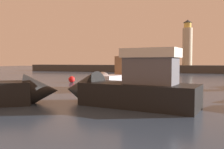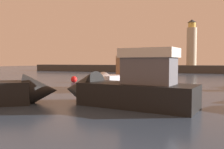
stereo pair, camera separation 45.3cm
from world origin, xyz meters
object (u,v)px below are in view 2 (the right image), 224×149
(motorboat_2, at_px, (120,88))
(mooring_buoy, at_px, (74,79))
(lighthouse, at_px, (192,44))
(motorboat_4, at_px, (119,78))

(motorboat_2, xyz_separation_m, mooring_buoy, (-11.36, 14.07, -0.70))
(lighthouse, distance_m, motorboat_2, 50.93)
(motorboat_4, relative_size, mooring_buoy, 10.07)
(mooring_buoy, bearing_deg, lighthouse, 69.62)
(motorboat_4, bearing_deg, motorboat_2, -70.56)
(lighthouse, bearing_deg, motorboat_4, -97.18)
(lighthouse, xyz_separation_m, motorboat_2, (-2.17, -50.50, -6.28))
(lighthouse, distance_m, mooring_buoy, 39.48)
(motorboat_2, relative_size, motorboat_4, 1.12)
(motorboat_2, distance_m, mooring_buoy, 18.10)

